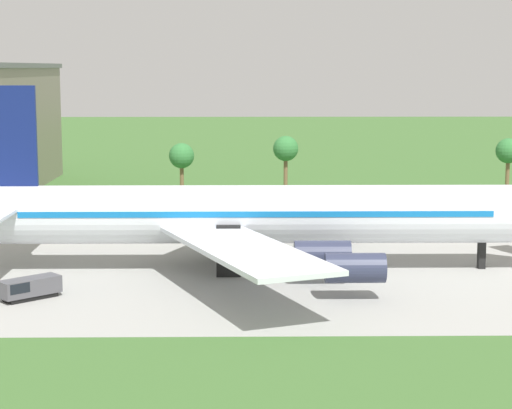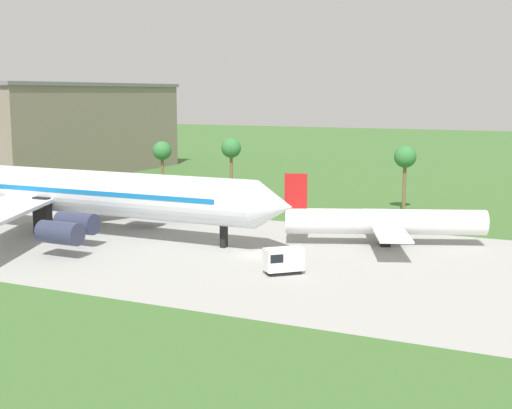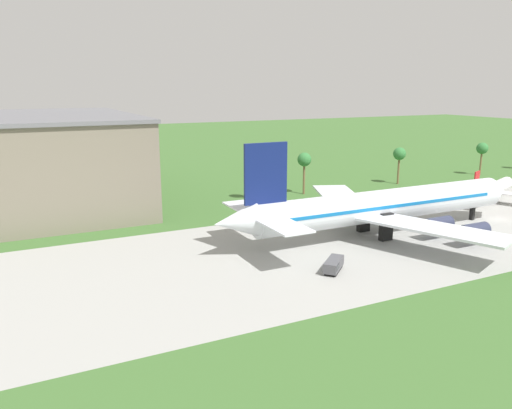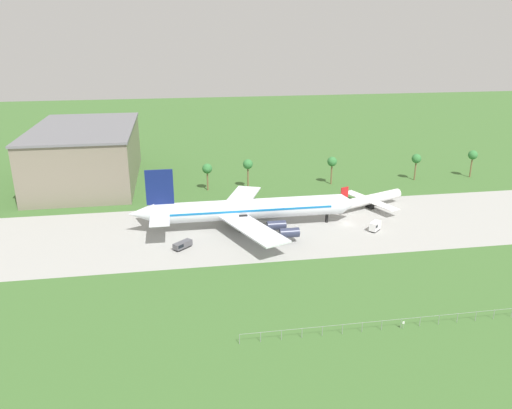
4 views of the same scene
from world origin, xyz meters
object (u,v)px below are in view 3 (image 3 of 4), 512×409
jet_airliner (382,206)px  terminal_building (53,159)px  baggage_tug (333,265)px  regional_aircraft (491,190)px

jet_airliner → terminal_building: size_ratio=1.10×
jet_airliner → baggage_tug: (-19.34, -12.33, -4.61)m
regional_aircraft → terminal_building: size_ratio=0.40×
regional_aircraft → baggage_tug: size_ratio=4.52×
terminal_building → regional_aircraft: bearing=-25.9°
terminal_building → jet_airliner: bearing=-46.6°
regional_aircraft → baggage_tug: bearing=-160.1°
baggage_tug → terminal_building: 77.07m
jet_airliner → regional_aircraft: size_ratio=2.77×
regional_aircraft → baggage_tug: 65.43m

